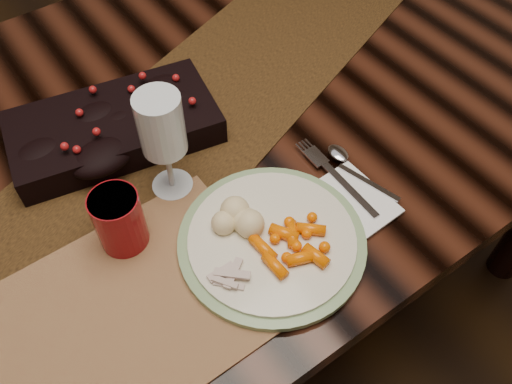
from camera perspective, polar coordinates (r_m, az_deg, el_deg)
floor at (r=1.64m, az=-5.43°, el=-11.83°), size 5.00×5.00×0.00m
dining_table at (r=1.31m, az=-6.67°, el=-4.67°), size 1.80×1.00×0.75m
table_runner at (r=0.98m, az=-9.95°, el=4.38°), size 1.58×0.85×0.00m
centerpiece at (r=0.99m, az=-14.81°, el=6.98°), size 0.39×0.25×0.07m
placemat_main at (r=0.81m, az=-13.10°, el=-11.97°), size 0.42×0.31×0.00m
dinner_plate at (r=0.84m, az=1.69°, el=-5.14°), size 0.36×0.36×0.02m
baby_carrots at (r=0.82m, az=4.30°, el=-5.22°), size 0.13×0.10×0.02m
mashed_potatoes at (r=0.82m, az=-2.12°, el=-2.98°), size 0.09×0.09×0.04m
turkey_shreds at (r=0.79m, az=-2.89°, el=-8.92°), size 0.08×0.07×0.02m
napkin at (r=0.90m, az=9.89°, el=-1.08°), size 0.12×0.14×0.00m
fork at (r=0.92m, az=8.91°, el=1.20°), size 0.03×0.18×0.00m
spoon at (r=0.93m, az=10.77°, el=1.97°), size 0.07×0.15×0.00m
red_cup at (r=0.83m, az=-14.21°, el=-2.88°), size 0.09×0.09×0.10m
wine_glass at (r=0.85m, az=-9.55°, el=4.78°), size 0.08×0.08×0.20m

